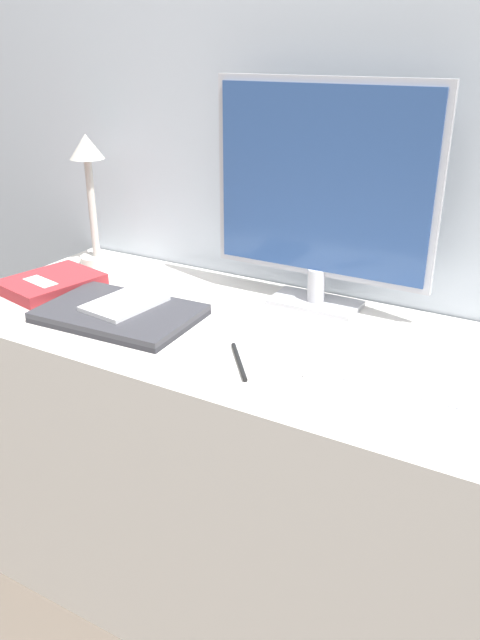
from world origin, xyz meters
name	(u,v)px	position (x,y,z in m)	size (l,w,h in m)	color
wall_back	(314,90)	(0.00, 0.58, 1.20)	(3.60, 0.05, 2.40)	#B2BCC6
desk	(244,470)	(0.00, 0.26, 0.37)	(1.36, 0.57, 0.74)	silver
monitor	(322,191)	(0.08, 0.46, 1.00)	(0.51, 0.11, 0.50)	#B7B7BC
keyboard	(388,380)	(0.34, 0.18, 0.74)	(0.28, 0.11, 0.01)	silver
laptop	(120,313)	(-0.27, 0.17, 0.75)	(0.35, 0.24, 0.02)	#232328
ereader	(125,303)	(-0.27, 0.19, 0.77)	(0.14, 0.18, 0.01)	white
desk_lamp	(89,180)	(-0.57, 0.44, 0.97)	(0.09, 0.09, 0.35)	#BCB7AD
notebook	(51,283)	(-0.53, 0.23, 0.75)	(0.21, 0.25, 0.03)	maroon
pen	(239,361)	(0.07, 0.12, 0.74)	(0.10, 0.12, 0.01)	black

